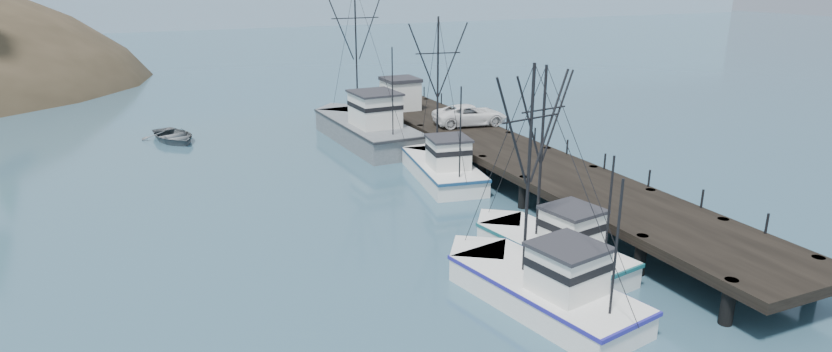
{
  "coord_description": "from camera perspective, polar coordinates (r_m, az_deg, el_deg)",
  "views": [
    {
      "loc": [
        -9.78,
        -20.21,
        13.77
      ],
      "look_at": [
        4.87,
        12.33,
        2.5
      ],
      "focal_mm": 28.0,
      "sensor_mm": 36.0,
      "label": 1
    }
  ],
  "objects": [
    {
      "name": "trawler_mid",
      "position": [
        28.8,
        10.73,
        -9.54
      ],
      "size": [
        5.22,
        10.75,
        10.66
      ],
      "color": "white",
      "rests_on": "ground"
    },
    {
      "name": "work_vessel",
      "position": [
        54.98,
        -4.49,
        4.28
      ],
      "size": [
        5.32,
        15.88,
        13.24
      ],
      "color": "slate",
      "rests_on": "ground"
    },
    {
      "name": "ground",
      "position": [
        26.34,
        1.39,
        -14.0
      ],
      "size": [
        400.0,
        400.0,
        0.0
      ],
      "primitive_type": "plane",
      "color": "#2E5166",
      "rests_on": "ground"
    },
    {
      "name": "trawler_near",
      "position": [
        32.72,
        11.6,
        -6.18
      ],
      "size": [
        4.53,
        9.74,
        10.02
      ],
      "color": "white",
      "rests_on": "ground"
    },
    {
      "name": "motorboat",
      "position": [
        58.99,
        -20.5,
        2.9
      ],
      "size": [
        5.66,
        6.8,
        1.21
      ],
      "primitive_type": "imported",
      "rotation": [
        0.0,
        0.0,
        0.28
      ],
      "color": "#575C60",
      "rests_on": "ground"
    },
    {
      "name": "pickup_truck",
      "position": [
        52.28,
        4.78,
        5.38
      ],
      "size": [
        6.25,
        3.53,
        1.65
      ],
      "primitive_type": "imported",
      "rotation": [
        0.0,
        0.0,
        1.43
      ],
      "color": "white",
      "rests_on": "pier"
    },
    {
      "name": "pier",
      "position": [
        44.98,
        8.72,
        1.74
      ],
      "size": [
        6.0,
        44.0,
        2.0
      ],
      "color": "black",
      "rests_on": "ground"
    },
    {
      "name": "distant_ridge",
      "position": [
        191.74,
        -18.71,
        12.51
      ],
      "size": [
        360.0,
        40.0,
        26.0
      ],
      "primitive_type": "cube",
      "color": "#9EB2C6",
      "rests_on": "ground"
    },
    {
      "name": "pier_shed",
      "position": [
        58.3,
        -1.38,
        7.29
      ],
      "size": [
        3.0,
        3.2,
        2.8
      ],
      "color": "silver",
      "rests_on": "pier"
    },
    {
      "name": "trawler_far",
      "position": [
        45.13,
        2.24,
        0.83
      ],
      "size": [
        4.97,
        11.08,
        11.29
      ],
      "color": "white",
      "rests_on": "ground"
    }
  ]
}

